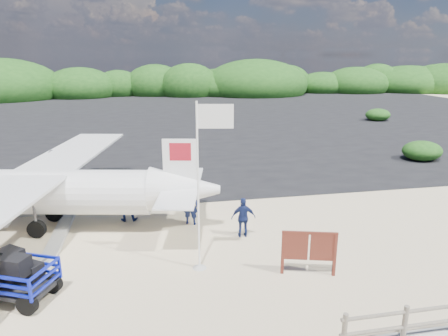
% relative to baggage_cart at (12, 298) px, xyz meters
% --- Properties ---
extents(ground, '(160.00, 160.00, 0.00)m').
position_rel_baggage_cart_xyz_m(ground, '(5.01, 1.34, 0.00)').
color(ground, beige).
extents(asphalt_apron, '(90.00, 50.00, 0.04)m').
position_rel_baggage_cart_xyz_m(asphalt_apron, '(5.01, 31.34, 0.00)').
color(asphalt_apron, '#B2B2B2').
rests_on(asphalt_apron, ground).
extents(vegetation_band, '(124.00, 8.00, 4.40)m').
position_rel_baggage_cart_xyz_m(vegetation_band, '(5.01, 56.34, 0.00)').
color(vegetation_band, '#B2B2B2').
rests_on(vegetation_band, ground).
extents(baggage_cart, '(2.98, 2.42, 1.30)m').
position_rel_baggage_cart_xyz_m(baggage_cart, '(0.00, 0.00, 0.00)').
color(baggage_cart, '#0C1ABB').
rests_on(baggage_cart, ground).
extents(flagpole, '(1.11, 0.61, 5.25)m').
position_rel_baggage_cart_xyz_m(flagpole, '(5.31, 0.63, 0.00)').
color(flagpole, white).
rests_on(flagpole, ground).
extents(signboard, '(1.74, 0.63, 1.45)m').
position_rel_baggage_cart_xyz_m(signboard, '(8.52, -0.37, 0.00)').
color(signboard, maroon).
rests_on(signboard, ground).
extents(crew_a, '(0.71, 0.58, 1.66)m').
position_rel_baggage_cart_xyz_m(crew_a, '(5.41, 4.09, 0.83)').
color(crew_a, '#152051').
rests_on(crew_a, ground).
extents(crew_b, '(0.93, 0.76, 1.79)m').
position_rel_baggage_cart_xyz_m(crew_b, '(2.90, 4.97, 0.89)').
color(crew_b, '#152051').
rests_on(crew_b, ground).
extents(crew_c, '(0.92, 0.47, 1.51)m').
position_rel_baggage_cart_xyz_m(crew_c, '(7.20, 2.59, 0.76)').
color(crew_c, '#152051').
rests_on(crew_c, ground).
extents(aircraft_large, '(17.77, 17.77, 4.52)m').
position_rel_baggage_cart_xyz_m(aircraft_large, '(19.03, 28.48, 0.00)').
color(aircraft_large, '#B2B2B2').
rests_on(aircraft_large, ground).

